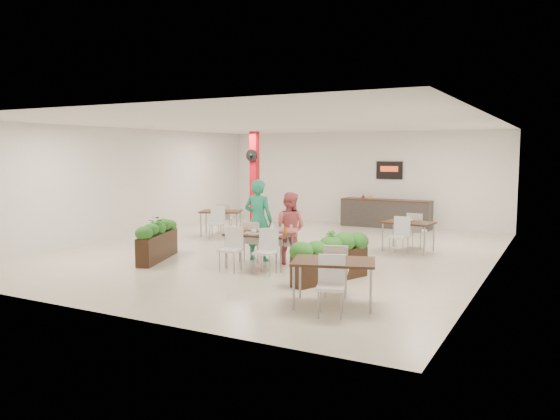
% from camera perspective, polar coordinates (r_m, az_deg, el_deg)
% --- Properties ---
extents(ground, '(12.00, 12.00, 0.00)m').
position_cam_1_polar(ground, '(13.82, 0.03, -4.37)').
color(ground, beige).
rests_on(ground, ground).
extents(room_shell, '(10.10, 12.10, 3.22)m').
position_cam_1_polar(room_shell, '(13.60, 0.03, 3.97)').
color(room_shell, white).
rests_on(room_shell, ground).
extents(red_column, '(0.40, 0.41, 3.20)m').
position_cam_1_polar(red_column, '(18.39, -2.70, 3.36)').
color(red_column, red).
rests_on(red_column, ground).
extents(service_counter, '(3.00, 0.64, 2.20)m').
position_cam_1_polar(service_counter, '(18.57, 11.00, -0.28)').
color(service_counter, '#2C2927').
rests_on(service_counter, ground).
extents(main_table, '(1.48, 1.74, 0.92)m').
position_cam_1_polar(main_table, '(11.86, -2.24, -2.99)').
color(main_table, black).
rests_on(main_table, ground).
extents(diner_man, '(0.73, 0.52, 1.89)m').
position_cam_1_polar(diner_man, '(12.58, -2.28, -1.06)').
color(diner_man, '#25A177').
rests_on(diner_man, ground).
extents(diner_woman, '(0.85, 0.69, 1.62)m').
position_cam_1_polar(diner_woman, '(12.21, 0.97, -1.91)').
color(diner_woman, '#E2646D').
rests_on(diner_woman, ground).
extents(planter_left, '(0.94, 1.90, 1.04)m').
position_cam_1_polar(planter_left, '(12.99, -12.68, -2.88)').
color(planter_left, black).
rests_on(planter_left, ground).
extents(planter_right, '(0.97, 1.81, 1.00)m').
position_cam_1_polar(planter_right, '(10.62, 5.30, -4.84)').
color(planter_right, black).
rests_on(planter_right, ground).
extents(side_table_a, '(1.41, 1.66, 0.92)m').
position_cam_1_polar(side_table_a, '(16.51, -6.20, -0.50)').
color(side_table_a, black).
rests_on(side_table_a, ground).
extents(side_table_b, '(1.29, 1.66, 0.92)m').
position_cam_1_polar(side_table_b, '(14.18, 13.26, -1.69)').
color(side_table_b, black).
rests_on(side_table_b, ground).
extents(side_table_c, '(1.53, 1.67, 0.92)m').
position_cam_1_polar(side_table_c, '(8.95, 5.63, -5.97)').
color(side_table_c, black).
rests_on(side_table_c, ground).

